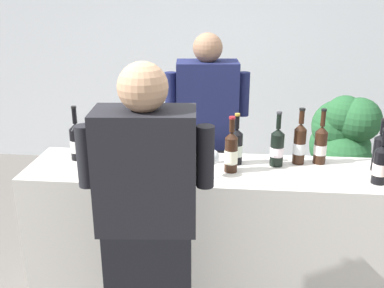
{
  "coord_description": "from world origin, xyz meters",
  "views": [
    {
      "loc": [
        0.1,
        -2.44,
        2.0
      ],
      "look_at": [
        -0.13,
        0.0,
        1.12
      ],
      "focal_mm": 42.09,
      "sensor_mm": 36.0,
      "label": 1
    }
  ],
  "objects_px": {
    "wine_bottle_0": "(178,147)",
    "wine_bottle_4": "(150,148)",
    "wine_bottle_7": "(380,151)",
    "wine_glass": "(213,159)",
    "wine_bottle_9": "(277,147)",
    "wine_bottle_10": "(231,152)",
    "wine_bottle_5": "(77,141)",
    "wine_bottle_1": "(380,164)",
    "wine_bottle_8": "(300,143)",
    "potted_shrub": "(341,145)",
    "person_guest": "(149,247)",
    "wine_bottle_3": "(321,144)",
    "wine_bottle_6": "(98,155)",
    "wine_bottle_2": "(236,146)",
    "person_server": "(206,158)",
    "ice_bucket": "(112,140)"
  },
  "relations": [
    {
      "from": "wine_bottle_1",
      "to": "potted_shrub",
      "type": "distance_m",
      "value": 1.37
    },
    {
      "from": "wine_bottle_2",
      "to": "wine_bottle_8",
      "type": "bearing_deg",
      "value": 6.36
    },
    {
      "from": "wine_bottle_7",
      "to": "wine_bottle_5",
      "type": "bearing_deg",
      "value": 179.64
    },
    {
      "from": "wine_glass",
      "to": "person_server",
      "type": "bearing_deg",
      "value": 96.47
    },
    {
      "from": "wine_bottle_3",
      "to": "potted_shrub",
      "type": "height_order",
      "value": "wine_bottle_3"
    },
    {
      "from": "wine_bottle_6",
      "to": "person_guest",
      "type": "bearing_deg",
      "value": -53.58
    },
    {
      "from": "wine_bottle_7",
      "to": "ice_bucket",
      "type": "height_order",
      "value": "wine_bottle_7"
    },
    {
      "from": "wine_bottle_4",
      "to": "potted_shrub",
      "type": "xyz_separation_m",
      "value": [
        1.39,
        1.21,
        -0.36
      ]
    },
    {
      "from": "wine_bottle_1",
      "to": "wine_bottle_7",
      "type": "xyz_separation_m",
      "value": [
        0.05,
        0.18,
        0.01
      ]
    },
    {
      "from": "person_guest",
      "to": "potted_shrub",
      "type": "distance_m",
      "value": 2.25
    },
    {
      "from": "wine_bottle_0",
      "to": "wine_bottle_4",
      "type": "bearing_deg",
      "value": -163.31
    },
    {
      "from": "wine_bottle_0",
      "to": "ice_bucket",
      "type": "relative_size",
      "value": 1.4
    },
    {
      "from": "wine_bottle_9",
      "to": "wine_bottle_10",
      "type": "distance_m",
      "value": 0.29
    },
    {
      "from": "wine_bottle_8",
      "to": "wine_bottle_9",
      "type": "xyz_separation_m",
      "value": [
        -0.14,
        -0.05,
        -0.01
      ]
    },
    {
      "from": "wine_bottle_4",
      "to": "wine_glass",
      "type": "distance_m",
      "value": 0.39
    },
    {
      "from": "wine_bottle_5",
      "to": "wine_glass",
      "type": "bearing_deg",
      "value": -12.75
    },
    {
      "from": "person_guest",
      "to": "potted_shrub",
      "type": "relative_size",
      "value": 1.47
    },
    {
      "from": "wine_glass",
      "to": "person_guest",
      "type": "relative_size",
      "value": 0.09
    },
    {
      "from": "wine_bottle_0",
      "to": "wine_bottle_7",
      "type": "xyz_separation_m",
      "value": [
        1.17,
        0.03,
        0.01
      ]
    },
    {
      "from": "wine_bottle_9",
      "to": "wine_glass",
      "type": "bearing_deg",
      "value": -151.17
    },
    {
      "from": "wine_bottle_4",
      "to": "potted_shrub",
      "type": "distance_m",
      "value": 1.88
    },
    {
      "from": "wine_bottle_2",
      "to": "wine_bottle_9",
      "type": "relative_size",
      "value": 0.95
    },
    {
      "from": "potted_shrub",
      "to": "person_server",
      "type": "bearing_deg",
      "value": -148.22
    },
    {
      "from": "wine_bottle_7",
      "to": "wine_glass",
      "type": "height_order",
      "value": "wine_bottle_7"
    },
    {
      "from": "wine_bottle_9",
      "to": "person_server",
      "type": "xyz_separation_m",
      "value": [
        -0.44,
        0.44,
        -0.26
      ]
    },
    {
      "from": "wine_bottle_6",
      "to": "wine_bottle_10",
      "type": "height_order",
      "value": "wine_bottle_10"
    },
    {
      "from": "wine_bottle_3",
      "to": "wine_bottle_5",
      "type": "height_order",
      "value": "wine_bottle_3"
    },
    {
      "from": "wine_bottle_8",
      "to": "wine_bottle_7",
      "type": "bearing_deg",
      "value": -8.98
    },
    {
      "from": "wine_bottle_4",
      "to": "person_guest",
      "type": "relative_size",
      "value": 0.19
    },
    {
      "from": "wine_bottle_5",
      "to": "wine_bottle_0",
      "type": "bearing_deg",
      "value": -3.38
    },
    {
      "from": "wine_glass",
      "to": "ice_bucket",
      "type": "bearing_deg",
      "value": 159.8
    },
    {
      "from": "wine_bottle_2",
      "to": "person_server",
      "type": "relative_size",
      "value": 0.18
    },
    {
      "from": "wine_bottle_0",
      "to": "wine_bottle_4",
      "type": "xyz_separation_m",
      "value": [
        -0.16,
        -0.05,
        0.01
      ]
    },
    {
      "from": "wine_bottle_3",
      "to": "wine_bottle_7",
      "type": "bearing_deg",
      "value": -14.96
    },
    {
      "from": "wine_bottle_8",
      "to": "person_guest",
      "type": "relative_size",
      "value": 0.2
    },
    {
      "from": "wine_bottle_4",
      "to": "wine_glass",
      "type": "bearing_deg",
      "value": -15.9
    },
    {
      "from": "wine_bottle_2",
      "to": "person_server",
      "type": "xyz_separation_m",
      "value": [
        -0.2,
        0.43,
        -0.25
      ]
    },
    {
      "from": "wine_bottle_1",
      "to": "wine_bottle_6",
      "type": "distance_m",
      "value": 1.55
    },
    {
      "from": "wine_bottle_3",
      "to": "wine_bottle_6",
      "type": "bearing_deg",
      "value": -167.69
    },
    {
      "from": "wine_bottle_7",
      "to": "person_guest",
      "type": "xyz_separation_m",
      "value": [
        -1.22,
        -0.71,
        -0.26
      ]
    },
    {
      "from": "wine_bottle_6",
      "to": "wine_bottle_8",
      "type": "distance_m",
      "value": 1.19
    },
    {
      "from": "wine_bottle_10",
      "to": "person_guest",
      "type": "relative_size",
      "value": 0.19
    },
    {
      "from": "wine_bottle_3",
      "to": "person_server",
      "type": "distance_m",
      "value": 0.84
    },
    {
      "from": "wine_bottle_8",
      "to": "wine_bottle_10",
      "type": "bearing_deg",
      "value": -157.81
    },
    {
      "from": "wine_bottle_1",
      "to": "wine_bottle_7",
      "type": "distance_m",
      "value": 0.19
    },
    {
      "from": "wine_bottle_5",
      "to": "wine_bottle_4",
      "type": "bearing_deg",
      "value": -10.19
    },
    {
      "from": "wine_bottle_0",
      "to": "ice_bucket",
      "type": "height_order",
      "value": "wine_bottle_0"
    },
    {
      "from": "wine_bottle_2",
      "to": "wine_glass",
      "type": "relative_size",
      "value": 1.95
    },
    {
      "from": "wine_bottle_5",
      "to": "wine_bottle_10",
      "type": "height_order",
      "value": "wine_bottle_5"
    },
    {
      "from": "wine_bottle_0",
      "to": "wine_bottle_3",
      "type": "relative_size",
      "value": 0.93
    }
  ]
}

